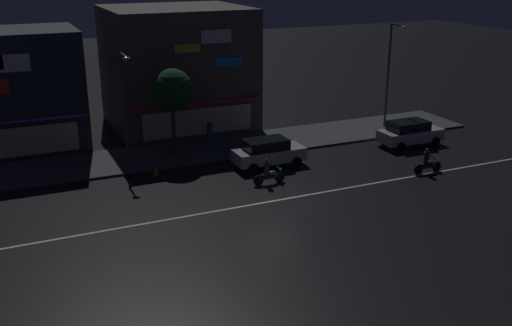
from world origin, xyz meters
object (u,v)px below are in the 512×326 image
at_px(parked_car_near_kerb, 268,152).
at_px(traffic_cone, 156,171).
at_px(pedestrian_on_sidewalk, 210,135).
at_px(motorcycle_lead, 268,173).
at_px(motorcycle_following, 427,163).
at_px(streetlamp_mid, 125,96).
at_px(parked_car_trailing, 410,133).
at_px(streetlamp_east, 390,67).

distance_m(parked_car_near_kerb, traffic_cone, 6.75).
bearing_deg(parked_car_near_kerb, pedestrian_on_sidewalk, -64.20).
bearing_deg(motorcycle_lead, motorcycle_following, -11.85).
height_order(streetlamp_mid, motorcycle_following, streetlamp_mid).
bearing_deg(streetlamp_mid, parked_car_trailing, -14.85).
bearing_deg(pedestrian_on_sidewalk, motorcycle_lead, 154.59).
distance_m(streetlamp_mid, pedestrian_on_sidewalk, 6.04).
distance_m(streetlamp_mid, parked_car_near_kerb, 9.21).
relative_size(pedestrian_on_sidewalk, motorcycle_following, 0.98).
height_order(pedestrian_on_sidewalk, parked_car_near_kerb, pedestrian_on_sidewalk).
bearing_deg(motorcycle_following, parked_car_near_kerb, 150.92).
relative_size(streetlamp_mid, motorcycle_lead, 3.41).
relative_size(streetlamp_mid, parked_car_near_kerb, 1.51).
relative_size(streetlamp_mid, streetlamp_east, 0.87).
xyz_separation_m(pedestrian_on_sidewalk, parked_car_near_kerb, (2.12, -4.38, -0.13)).
bearing_deg(traffic_cone, streetlamp_east, 8.91).
distance_m(streetlamp_east, motorcycle_following, 10.42).
bearing_deg(motorcycle_lead, streetlamp_mid, 130.94).
xyz_separation_m(streetlamp_east, pedestrian_on_sidewalk, (-13.62, 0.40, -3.51)).
height_order(streetlamp_east, traffic_cone, streetlamp_east).
xyz_separation_m(parked_car_trailing, motorcycle_lead, (-11.68, -2.67, -0.24)).
xyz_separation_m(streetlamp_east, traffic_cone, (-18.13, -2.84, -4.23)).
height_order(streetlamp_mid, pedestrian_on_sidewalk, streetlamp_mid).
height_order(parked_car_near_kerb, parked_car_trailing, same).
height_order(streetlamp_mid, parked_car_near_kerb, streetlamp_mid).
bearing_deg(pedestrian_on_sidewalk, parked_car_near_kerb, 173.91).
height_order(streetlamp_east, motorcycle_lead, streetlamp_east).
height_order(parked_car_near_kerb, motorcycle_lead, parked_car_near_kerb).
xyz_separation_m(streetlamp_east, parked_car_trailing, (-1.12, -4.11, -3.64)).
relative_size(streetlamp_east, pedestrian_on_sidewalk, 3.99).
xyz_separation_m(pedestrian_on_sidewalk, traffic_cone, (-4.51, -3.24, -0.73)).
distance_m(streetlamp_east, parked_car_trailing, 5.60).
xyz_separation_m(parked_car_near_kerb, motorcycle_following, (7.89, -4.99, -0.24)).
height_order(parked_car_trailing, motorcycle_lead, parked_car_trailing).
bearing_deg(motorcycle_lead, parked_car_near_kerb, 66.59).
xyz_separation_m(pedestrian_on_sidewalk, parked_car_trailing, (12.50, -4.50, -0.13)).
distance_m(motorcycle_lead, traffic_cone, 6.63).
height_order(pedestrian_on_sidewalk, parked_car_trailing, pedestrian_on_sidewalk).
bearing_deg(motorcycle_following, streetlamp_mid, 151.13).
distance_m(motorcycle_following, traffic_cone, 15.75).
distance_m(streetlamp_east, parked_car_near_kerb, 12.71).
distance_m(parked_car_trailing, motorcycle_lead, 11.99).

